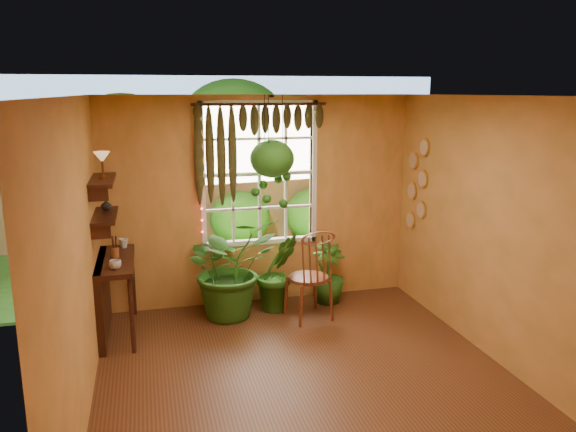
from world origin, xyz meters
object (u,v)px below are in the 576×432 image
object	(u,v)px
windsor_chair	(310,289)
potted_plant_left	(230,267)
potted_plant_mid	(278,272)
hanging_basket	(272,163)
counter_ledge	(107,289)

from	to	relation	value
windsor_chair	potted_plant_left	distance (m)	1.01
potted_plant_mid	hanging_basket	size ratio (longest dim) A/B	0.72
counter_ledge	windsor_chair	world-z (taller)	windsor_chair
hanging_basket	potted_plant_left	bearing A→B (deg)	-160.63
windsor_chair	potted_plant_left	size ratio (longest dim) A/B	1.04
counter_ledge	potted_plant_left	xyz separation A→B (m)	(1.44, 0.21, 0.08)
counter_ledge	potted_plant_left	world-z (taller)	potted_plant_left
potted_plant_left	hanging_basket	distance (m)	1.39
windsor_chair	hanging_basket	size ratio (longest dim) A/B	0.94
windsor_chair	counter_ledge	bearing A→B (deg)	165.22
counter_ledge	potted_plant_mid	size ratio (longest dim) A/B	1.20
counter_ledge	potted_plant_mid	distance (m)	2.06
windsor_chair	hanging_basket	xyz separation A→B (m)	(-0.34, 0.54, 1.49)
counter_ledge	hanging_basket	bearing A→B (deg)	11.51
hanging_basket	counter_ledge	bearing A→B (deg)	-168.49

